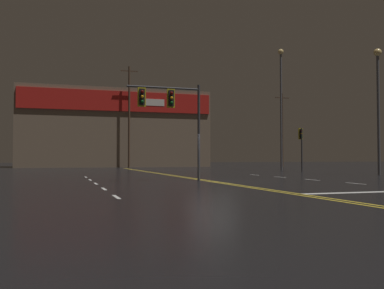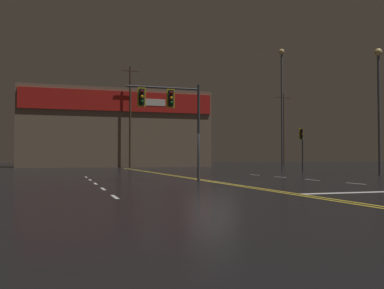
{
  "view_description": "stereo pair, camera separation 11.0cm",
  "coord_description": "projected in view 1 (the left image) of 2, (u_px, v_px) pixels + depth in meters",
  "views": [
    {
      "loc": [
        -7.61,
        -20.48,
        1.2
      ],
      "look_at": [
        0.0,
        3.51,
        2.0
      ],
      "focal_mm": 40.0,
      "sensor_mm": 36.0,
      "label": 1
    },
    {
      "loc": [
        -7.51,
        -20.51,
        1.2
      ],
      "look_at": [
        0.0,
        3.51,
        2.0
      ],
      "focal_mm": 40.0,
      "sensor_mm": 36.0,
      "label": 2
    }
  ],
  "objects": [
    {
      "name": "traffic_signal_corner_northeast",
      "position": [
        301.0,
        140.0,
        37.83
      ],
      "size": [
        0.42,
        0.36,
        3.86
      ],
      "color": "#38383D",
      "rests_on": "ground"
    },
    {
      "name": "streetlight_far_right",
      "position": [
        281.0,
        95.0,
        42.7
      ],
      "size": [
        0.56,
        0.56,
        12.14
      ],
      "color": "#59595E",
      "rests_on": "ground"
    },
    {
      "name": "streetlight_near_left",
      "position": [
        378.0,
        94.0,
        30.58
      ],
      "size": [
        0.56,
        0.56,
        9.07
      ],
      "color": "#59595E",
      "rests_on": "ground"
    },
    {
      "name": "building_backdrop",
      "position": [
        114.0,
        130.0,
        59.92
      ],
      "size": [
        25.24,
        10.23,
        10.39
      ],
      "color": "#7A6651",
      "rests_on": "ground"
    },
    {
      "name": "traffic_signal_median",
      "position": [
        170.0,
        107.0,
        22.37
      ],
      "size": [
        3.94,
        0.36,
        5.13
      ],
      "color": "#38383D",
      "rests_on": "ground"
    },
    {
      "name": "ground_plane",
      "position": [
        213.0,
        182.0,
        21.77
      ],
      "size": [
        200.0,
        200.0,
        0.0
      ],
      "primitive_type": "plane",
      "color": "black"
    },
    {
      "name": "utility_pole_row",
      "position": [
        125.0,
        121.0,
        54.39
      ],
      "size": [
        47.56,
        0.26,
        12.97
      ],
      "color": "#4C3828",
      "rests_on": "ground"
    },
    {
      "name": "road_markings",
      "position": [
        250.0,
        183.0,
        20.49
      ],
      "size": [
        17.35,
        60.0,
        0.01
      ],
      "color": "gold",
      "rests_on": "ground"
    }
  ]
}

